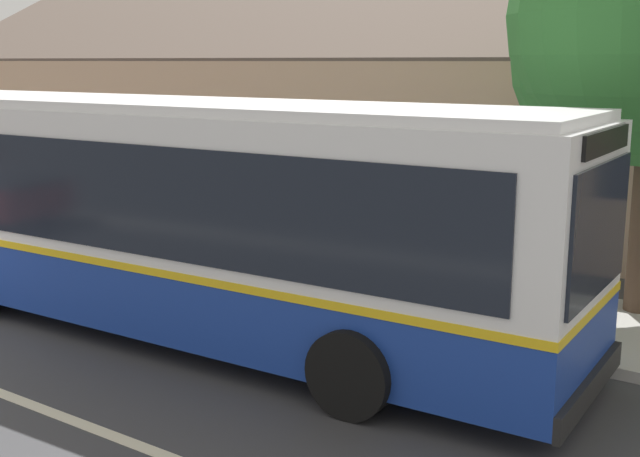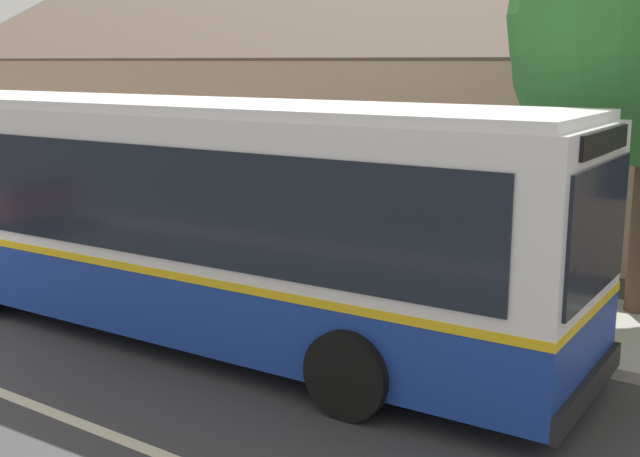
% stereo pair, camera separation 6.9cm
% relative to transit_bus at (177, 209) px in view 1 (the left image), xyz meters
% --- Properties ---
extents(sidewalk_far, '(60.00, 3.00, 0.15)m').
position_rel_transit_bus_xyz_m(sidewalk_far, '(-3.58, 3.10, -1.69)').
color(sidewalk_far, '#ADAAA3').
rests_on(sidewalk_far, ground).
extents(community_building, '(28.09, 10.64, 7.39)m').
position_rel_transit_bus_xyz_m(community_building, '(-3.01, 11.71, 0.29)').
color(community_building, tan).
rests_on(community_building, ground).
extents(transit_bus, '(11.76, 3.06, 3.29)m').
position_rel_transit_bus_xyz_m(transit_bus, '(0.00, 0.00, 0.00)').
color(transit_bus, navy).
rests_on(transit_bus, ground).
extents(bench_by_building, '(1.79, 0.51, 0.94)m').
position_rel_transit_bus_xyz_m(bench_by_building, '(-5.41, 2.56, -1.19)').
color(bench_by_building, brown).
rests_on(bench_by_building, sidewalk_far).
extents(bench_down_street, '(1.58, 0.51, 0.94)m').
position_rel_transit_bus_xyz_m(bench_down_street, '(-0.88, 2.76, -1.20)').
color(bench_down_street, brown).
rests_on(bench_down_street, sidewalk_far).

